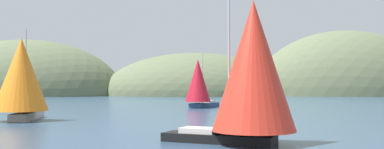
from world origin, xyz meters
TOP-DOWN VIEW (x-y plane):
  - headland_center at (5.00, 135.00)m, footprint 67.53×44.00m
  - headland_right at (60.00, 135.00)m, footprint 67.41×44.00m
  - headland_left at (-55.00, 135.00)m, footprint 68.77×44.00m
  - sailboat_crimson_sail at (1.92, 51.23)m, footprint 7.00×8.76m
  - sailboat_orange_sail at (-18.45, 25.97)m, footprint 6.00×9.35m
  - sailboat_scarlet_sail at (3.10, 6.93)m, footprint 9.79×7.35m

SIDE VIEW (x-z plane):
  - headland_center at x=5.00m, z-range -15.25..15.25m
  - headland_right at x=60.00m, z-range -23.61..23.61m
  - headland_left at x=-55.00m, z-range -19.81..19.81m
  - sailboat_crimson_sail at x=1.92m, z-range -0.50..8.93m
  - sailboat_orange_sail at x=-18.45m, z-range -0.26..9.84m
  - sailboat_scarlet_sail at x=3.10m, z-range -0.06..10.04m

